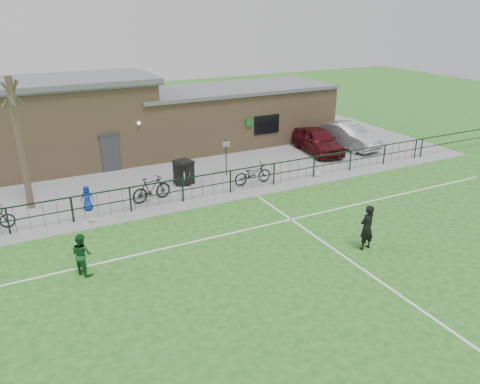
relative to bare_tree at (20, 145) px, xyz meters
name	(u,v)px	position (x,y,z in m)	size (l,w,h in m)	color
ground	(305,274)	(8.00, -10.50, -3.00)	(90.00, 90.00, 0.00)	#225D1B
paving_strip	(174,165)	(8.00, 3.00, -2.99)	(34.00, 13.00, 0.02)	gray
pitch_line_touch	(214,198)	(8.00, -2.70, -3.00)	(28.00, 0.10, 0.01)	white
pitch_line_mid	(251,229)	(8.00, -6.50, -3.00)	(28.00, 0.10, 0.01)	white
pitch_line_perp	(351,261)	(10.00, -10.50, -3.00)	(0.10, 16.00, 0.01)	white
perimeter_fence	(212,185)	(8.00, -2.50, -2.40)	(28.00, 0.10, 1.20)	black
bare_tree	(20,145)	(0.00, 0.00, 0.00)	(0.30, 0.30, 6.00)	#4A3B2D
wheelie_bin_left	(183,174)	(7.34, -0.26, -2.42)	(0.73, 0.83, 1.11)	black
wheelie_bin_right	(184,173)	(7.42, -0.20, -2.40)	(0.76, 0.87, 1.16)	black
sign_post	(226,158)	(9.94, -0.03, -1.98)	(0.06, 0.06, 2.00)	black
car_maroon	(318,140)	(16.93, 1.21, -2.21)	(1.83, 4.54, 1.55)	#470C12
car_silver	(346,135)	(19.29, 1.34, -2.19)	(1.66, 4.77, 1.57)	#929499
bicycle_d	(151,189)	(5.21, -1.73, -2.38)	(0.56, 1.99, 1.20)	black
bicycle_e	(253,174)	(10.57, -1.90, -2.43)	(0.73, 2.09, 1.10)	black
spectator_child	(87,198)	(2.29, -1.47, -2.39)	(0.58, 0.38, 1.18)	#1237AC
goalkeeper_kick	(366,226)	(11.07, -9.96, -2.07)	(1.10, 2.76, 2.49)	black
outfield_player	(82,254)	(1.16, -6.96, -2.24)	(0.74, 0.58, 1.53)	#165023
ball_ground	(91,220)	(2.16, -2.84, -2.89)	(0.22, 0.22, 0.22)	silver
clubhouse	(142,119)	(7.12, 6.00, -0.78)	(24.25, 5.40, 4.96)	#9E7E58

